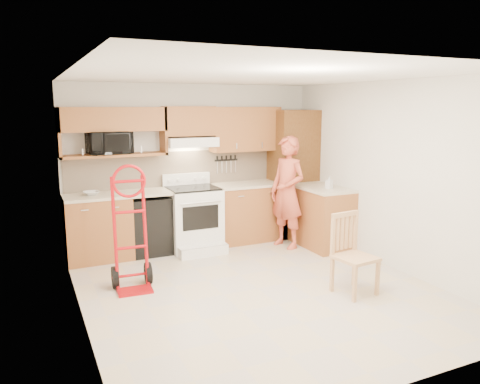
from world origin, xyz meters
TOP-DOWN VIEW (x-y plane):
  - floor at (0.00, 0.00)m, footprint 4.00×4.50m
  - ceiling at (0.00, 0.00)m, footprint 4.00×4.50m
  - wall_back at (0.00, 2.26)m, footprint 4.00×0.02m
  - wall_front at (0.00, -2.26)m, footprint 4.00×0.02m
  - wall_left at (-2.01, 0.00)m, footprint 0.02×4.50m
  - wall_right at (2.01, 0.00)m, footprint 0.02×4.50m
  - backsplash at (0.00, 2.23)m, footprint 3.92×0.03m
  - lower_cab_left at (-1.55, 1.95)m, footprint 0.90×0.60m
  - dishwasher at (-0.80, 1.95)m, footprint 0.60×0.60m
  - lower_cab_right at (0.83, 1.95)m, footprint 1.14×0.60m
  - countertop_left at (-1.25, 1.95)m, footprint 1.50×0.63m
  - countertop_right at (0.83, 1.95)m, footprint 1.14×0.63m
  - cab_return_right at (1.70, 1.15)m, footprint 0.60×1.00m
  - countertop_return at (1.70, 1.15)m, footprint 0.63×1.00m
  - pantry_tall at (1.65, 1.95)m, footprint 0.70×0.60m
  - upper_cab_left at (-1.25, 2.08)m, footprint 1.50×0.33m
  - upper_shelf_mw at (-1.25, 2.08)m, footprint 1.50×0.33m
  - upper_cab_center at (-0.12, 2.08)m, footprint 0.76×0.33m
  - upper_cab_right at (0.83, 2.08)m, footprint 1.14×0.33m
  - range_hood at (-0.12, 2.02)m, footprint 0.76×0.46m
  - knife_strip at (0.55, 2.21)m, footprint 0.40×0.05m
  - microwave at (-1.31, 2.08)m, footprint 0.63×0.47m
  - range at (-0.15, 1.81)m, footprint 0.77×1.01m
  - person at (1.20, 1.35)m, footprint 0.57×0.72m
  - hand_truck at (-1.35, 0.63)m, footprint 0.56×0.52m
  - dining_chair at (0.96, -0.60)m, footprint 0.48×0.51m
  - soap_bottle at (1.70, 0.97)m, footprint 0.11×0.11m
  - bowl at (-1.62, 1.95)m, footprint 0.24×0.24m

SIDE VIEW (x-z plane):
  - floor at x=0.00m, z-range -0.02..0.00m
  - dishwasher at x=-0.80m, z-range 0.00..0.85m
  - lower_cab_left at x=-1.55m, z-range 0.00..0.90m
  - lower_cab_right at x=0.83m, z-range 0.00..0.90m
  - cab_return_right at x=1.70m, z-range 0.00..0.90m
  - dining_chair at x=0.96m, z-range 0.00..0.94m
  - range at x=-0.15m, z-range 0.00..1.13m
  - hand_truck at x=-1.35m, z-range 0.00..1.36m
  - person at x=1.20m, z-range 0.00..1.72m
  - countertop_left at x=-1.25m, z-range 0.90..0.94m
  - countertop_right at x=0.83m, z-range 0.90..0.94m
  - countertop_return at x=1.70m, z-range 0.90..0.94m
  - bowl at x=-1.62m, z-range 0.94..0.99m
  - soap_bottle at x=1.70m, z-range 0.94..1.13m
  - pantry_tall at x=1.65m, z-range 0.00..2.10m
  - backsplash at x=0.00m, z-range 0.92..1.48m
  - knife_strip at x=0.55m, z-range 1.09..1.39m
  - wall_back at x=0.00m, z-range 0.00..2.50m
  - wall_front at x=0.00m, z-range 0.00..2.50m
  - wall_left at x=-2.01m, z-range 0.00..2.50m
  - wall_right at x=2.01m, z-range 0.00..2.50m
  - upper_shelf_mw at x=-1.25m, z-range 1.45..1.49m
  - range_hood at x=-0.12m, z-range 1.56..1.70m
  - microwave at x=-1.31m, z-range 1.49..1.81m
  - upper_cab_right at x=0.83m, z-range 1.45..2.15m
  - upper_cab_center at x=-0.12m, z-range 1.72..2.16m
  - upper_cab_left at x=-1.25m, z-range 1.81..2.15m
  - ceiling at x=0.00m, z-range 2.50..2.52m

